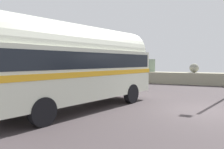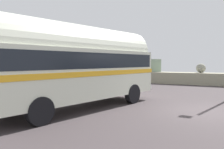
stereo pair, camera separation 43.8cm
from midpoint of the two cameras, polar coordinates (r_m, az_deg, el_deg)
ground at (r=10.46m, az=20.55°, el=-8.52°), size 32.00×26.00×0.02m
breakwater at (r=22.10m, az=22.87°, el=-0.66°), size 31.36×2.45×2.46m
vintage_coach at (r=10.00m, az=-9.88°, el=2.89°), size 4.31×8.90×3.70m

